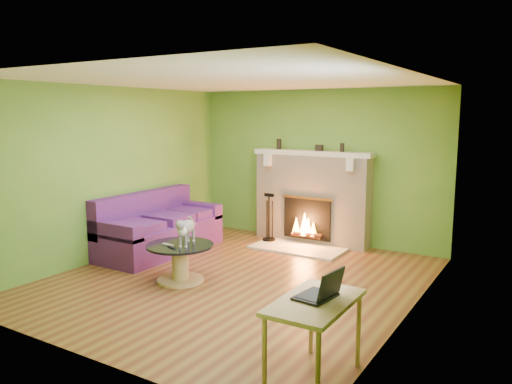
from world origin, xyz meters
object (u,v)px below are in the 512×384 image
coffee_table (180,260)px  desk (315,310)px  cat (187,230)px  sofa (158,229)px

coffee_table → desk: desk is taller
coffee_table → desk: bearing=-27.9°
coffee_table → cat: (0.08, 0.05, 0.40)m
cat → sofa: bearing=126.2°
sofa → desk: 4.45m
sofa → coffee_table: (1.25, -0.94, -0.08)m
desk → cat: (-2.47, 1.40, 0.08)m
coffee_table → cat: size_ratio=1.45×
sofa → cat: sofa is taller
sofa → coffee_table: size_ratio=2.40×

